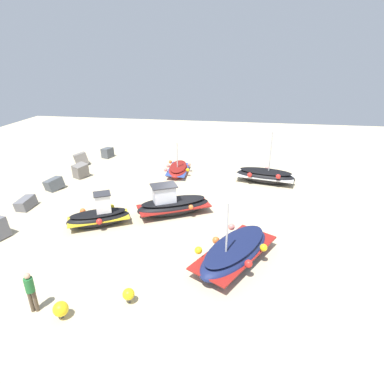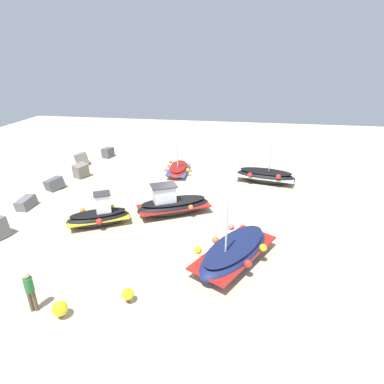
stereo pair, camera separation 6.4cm
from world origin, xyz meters
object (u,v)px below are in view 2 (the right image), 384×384
(person_walking, at_px, (30,289))
(fishing_boat_2, at_px, (99,216))
(fishing_boat_0, at_px, (234,252))
(fishing_boat_1, at_px, (265,176))
(fishing_boat_4, at_px, (173,204))
(mooring_buoy_1, at_px, (128,294))
(mooring_buoy_0, at_px, (60,309))
(fishing_boat_3, at_px, (178,169))

(person_walking, bearing_deg, fishing_boat_2, -13.20)
(fishing_boat_0, distance_m, fishing_boat_1, 10.38)
(fishing_boat_4, xyz_separation_m, mooring_buoy_1, (-7.54, 0.08, -0.19))
(fishing_boat_0, height_order, fishing_boat_4, fishing_boat_0)
(fishing_boat_1, xyz_separation_m, person_walking, (-14.42, 9.03, 0.46))
(fishing_boat_2, height_order, mooring_buoy_1, fishing_boat_2)
(fishing_boat_1, relative_size, mooring_buoy_0, 6.43)
(fishing_boat_1, xyz_separation_m, mooring_buoy_1, (-13.48, 5.73, -0.11))
(fishing_boat_1, distance_m, mooring_buoy_0, 16.58)
(fishing_boat_4, relative_size, mooring_buoy_1, 7.16)
(fishing_boat_0, relative_size, fishing_boat_1, 1.15)
(fishing_boat_1, xyz_separation_m, fishing_boat_2, (-7.93, 9.34, 0.04))
(fishing_boat_0, height_order, fishing_boat_3, fishing_boat_0)
(fishing_boat_4, xyz_separation_m, mooring_buoy_0, (-8.65, 2.22, -0.18))
(fishing_boat_1, bearing_deg, fishing_boat_0, 90.87)
(fishing_boat_1, height_order, fishing_boat_4, fishing_boat_1)
(fishing_boat_1, height_order, fishing_boat_2, fishing_boat_1)
(mooring_buoy_0, distance_m, mooring_buoy_1, 2.41)
(fishing_boat_2, distance_m, mooring_buoy_0, 6.82)
(fishing_boat_2, bearing_deg, mooring_buoy_1, -84.75)
(fishing_boat_1, bearing_deg, fishing_boat_3, 4.11)
(fishing_boat_1, bearing_deg, fishing_boat_4, 57.59)
(fishing_boat_2, height_order, person_walking, fishing_boat_2)
(fishing_boat_2, relative_size, fishing_boat_3, 1.02)
(mooring_buoy_0, xyz_separation_m, mooring_buoy_1, (1.11, -2.13, -0.01))
(fishing_boat_0, distance_m, fishing_boat_2, 7.84)
(fishing_boat_3, relative_size, mooring_buoy_0, 5.06)
(fishing_boat_1, xyz_separation_m, mooring_buoy_0, (-14.59, 7.86, -0.10))
(fishing_boat_3, bearing_deg, person_walking, 169.26)
(fishing_boat_4, distance_m, mooring_buoy_1, 7.54)
(fishing_boat_2, distance_m, fishing_boat_3, 9.15)
(mooring_buoy_1, bearing_deg, person_walking, 105.90)
(mooring_buoy_0, bearing_deg, fishing_boat_0, -53.97)
(fishing_boat_3, height_order, mooring_buoy_1, fishing_boat_3)
(fishing_boat_4, bearing_deg, fishing_boat_0, 104.00)
(fishing_boat_1, distance_m, fishing_boat_4, 8.20)
(fishing_boat_3, bearing_deg, mooring_buoy_1, -178.17)
(fishing_boat_2, xyz_separation_m, fishing_boat_3, (8.75, -2.69, -0.18))
(mooring_buoy_1, bearing_deg, fishing_boat_4, -0.64)
(fishing_boat_3, bearing_deg, mooring_buoy_0, 173.64)
(person_walking, bearing_deg, fishing_boat_0, -75.62)
(fishing_boat_0, height_order, mooring_buoy_1, fishing_boat_0)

